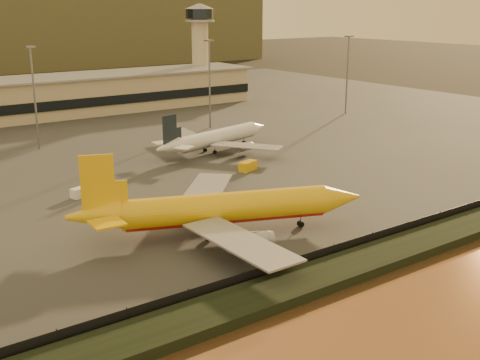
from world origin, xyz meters
The scene contains 10 objects.
ground centered at (0.00, 0.00, 0.00)m, with size 900.00×900.00×0.00m, color black.
embankment centered at (0.00, -17.00, 0.70)m, with size 320.00×7.00×1.40m, color black.
tarmac centered at (0.00, 95.00, 0.10)m, with size 320.00×220.00×0.20m, color #2D2D2D.
perimeter_fence centered at (0.00, -13.00, 1.30)m, with size 300.00×0.05×2.20m, color black.
control_tower centered at (70.00, 131.00, 21.66)m, with size 11.20×11.20×35.50m.
apron_light_masts centered at (15.00, 75.00, 15.70)m, with size 152.20×12.20×25.40m.
dhl_cargo_jet centered at (-5.51, 4.45, 4.40)m, with size 45.31×42.90×14.06m.
white_narrowbody_jet centered at (24.85, 52.12, 3.52)m, with size 38.29×36.66×11.11m.
gse_vehicle_yellow centered at (20.58, 32.78, 1.22)m, with size 4.54×2.04×2.04m, color #E2AA0B.
gse_vehicle_white centered at (-16.18, 36.05, 1.11)m, with size 4.05×1.82×1.82m, color white.
Camera 1 is at (-54.92, -69.53, 35.03)m, focal length 45.00 mm.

